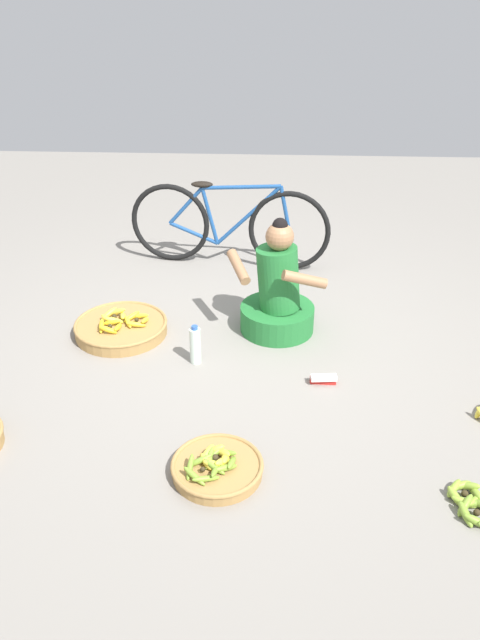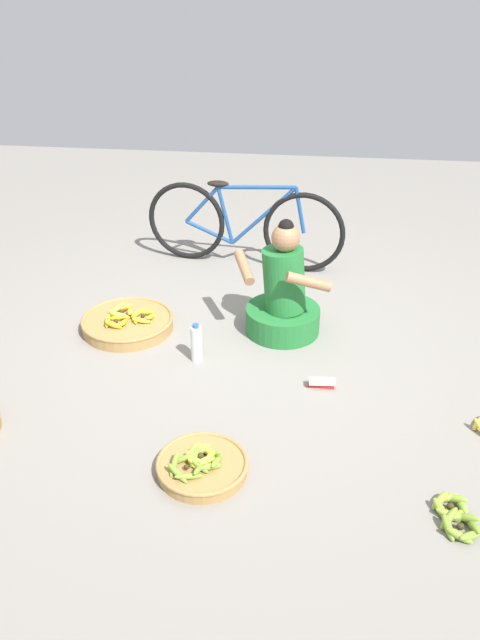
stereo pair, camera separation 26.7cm
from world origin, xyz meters
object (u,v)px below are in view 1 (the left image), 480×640
(banana_basket_front_center, at_px, (121,327))
(banana_basket_near_bicycle, at_px, (217,467))
(water_bottle, at_px, (195,345))
(packet_carton_stack, at_px, (323,379))
(loose_bananas_back_left, at_px, (471,502))
(vendor_woman_front, at_px, (278,296))
(bicycle_leaning, at_px, (228,225))

(banana_basket_front_center, bearing_deg, banana_basket_near_bicycle, -59.99)
(banana_basket_front_center, relative_size, water_bottle, 2.39)
(banana_basket_near_bicycle, distance_m, packet_carton_stack, 1.02)
(banana_basket_front_center, height_order, loose_bananas_back_left, banana_basket_front_center)
(vendor_woman_front, distance_m, banana_basket_front_center, 1.12)
(packet_carton_stack, bearing_deg, water_bottle, 166.48)
(banana_basket_front_center, distance_m, water_bottle, 0.66)
(bicycle_leaning, distance_m, loose_bananas_back_left, 3.07)
(loose_bananas_back_left, bearing_deg, bicycle_leaning, 116.15)
(loose_bananas_back_left, distance_m, water_bottle, 1.88)
(loose_bananas_back_left, xyz_separation_m, water_bottle, (-1.45, 1.19, 0.10))
(bicycle_leaning, height_order, banana_basket_front_center, bicycle_leaning)
(bicycle_leaning, relative_size, banana_basket_near_bicycle, 3.57)
(vendor_woman_front, bearing_deg, bicycle_leaning, 110.75)
(bicycle_leaning, height_order, banana_basket_near_bicycle, bicycle_leaning)
(banana_basket_near_bicycle, height_order, packet_carton_stack, banana_basket_near_bicycle)
(water_bottle, distance_m, packet_carton_stack, 0.84)
(bicycle_leaning, bearing_deg, water_bottle, -94.10)
(banana_basket_front_center, relative_size, banana_basket_near_bicycle, 1.37)
(bicycle_leaning, relative_size, banana_basket_front_center, 2.61)
(banana_basket_near_bicycle, distance_m, water_bottle, 1.05)
(vendor_woman_front, height_order, banana_basket_near_bicycle, vendor_woman_front)
(banana_basket_front_center, height_order, banana_basket_near_bicycle, banana_basket_front_center)
(vendor_woman_front, xyz_separation_m, packet_carton_stack, (0.29, -0.65, -0.24))
(bicycle_leaning, bearing_deg, loose_bananas_back_left, -63.85)
(water_bottle, bearing_deg, bicycle_leaning, 85.90)
(banana_basket_near_bicycle, xyz_separation_m, packet_carton_stack, (0.59, 0.83, -0.02))
(packet_carton_stack, bearing_deg, banana_basket_front_center, 158.92)
(banana_basket_near_bicycle, xyz_separation_m, water_bottle, (-0.22, 1.03, 0.08))
(loose_bananas_back_left, bearing_deg, banana_basket_near_bicycle, 172.48)
(banana_basket_front_center, height_order, water_bottle, water_bottle)
(banana_basket_near_bicycle, height_order, loose_bananas_back_left, banana_basket_near_bicycle)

